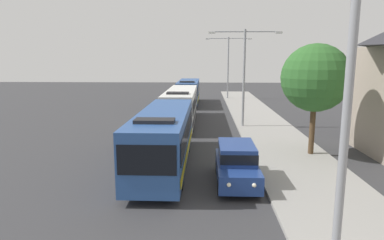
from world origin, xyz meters
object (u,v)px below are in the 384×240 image
streetlamp_far (228,61)px  roadside_tree (315,78)px  bus_middle (189,91)px  bus_lead (164,136)px  white_suv (237,162)px  streetlamp_near (349,90)px  streetlamp_mid (244,67)px  bus_second_in_line (181,105)px

streetlamp_far → roadside_tree: streetlamp_far is taller
bus_middle → roadside_tree: bearing=-69.6°
streetlamp_far → bus_lead: bearing=-99.7°
bus_middle → white_suv: size_ratio=2.32×
white_suv → streetlamp_near: size_ratio=0.57×
white_suv → roadside_tree: (4.92, 4.78, 3.67)m
white_suv → streetlamp_mid: size_ratio=0.57×
streetlamp_near → streetlamp_mid: size_ratio=1.00×
streetlamp_mid → streetlamp_far: (0.00, 20.87, 0.41)m
streetlamp_mid → streetlamp_near: bearing=-90.0°
white_suv → bus_middle: bearing=97.5°
roadside_tree → streetlamp_far: bearing=96.3°
bus_second_in_line → bus_middle: 13.04m
bus_second_in_line → streetlamp_near: 23.42m
bus_middle → streetlamp_mid: (5.40, -14.69, 3.41)m
white_suv → streetlamp_far: bearing=87.1°
white_suv → streetlamp_near: (1.70, -7.65, 4.09)m
bus_middle → streetlamp_near: (5.40, -35.56, 3.43)m
bus_second_in_line → streetlamp_far: 20.32m
roadside_tree → streetlamp_near: bearing=-104.5°
bus_lead → streetlamp_mid: streetlamp_mid is taller
streetlamp_mid → streetlamp_far: 20.87m
bus_second_in_line → streetlamp_mid: 6.60m
bus_second_in_line → white_suv: bus_second_in_line is taller
white_suv → streetlamp_near: bearing=-77.5°
bus_middle → roadside_tree: roadside_tree is taller
bus_lead → bus_middle: (-0.00, 25.52, -0.00)m
white_suv → streetlamp_mid: bearing=82.7°
bus_second_in_line → streetlamp_far: streetlamp_far is taller
streetlamp_mid → roadside_tree: size_ratio=1.23×
bus_middle → streetlamp_near: streetlamp_near is taller
bus_middle → roadside_tree: size_ratio=1.63×
bus_lead → streetlamp_far: streetlamp_far is taller
streetlamp_near → streetlamp_mid: 20.87m
streetlamp_far → streetlamp_near: bearing=-90.0°
bus_lead → roadside_tree: 9.43m
streetlamp_near → roadside_tree: (3.22, 12.43, -0.43)m
streetlamp_mid → roadside_tree: streetlamp_mid is taller
bus_second_in_line → bus_middle: same height
bus_lead → bus_second_in_line: (0.00, 12.48, 0.00)m
bus_lead → streetlamp_near: bearing=-61.8°
streetlamp_far → white_suv: bearing=-92.9°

